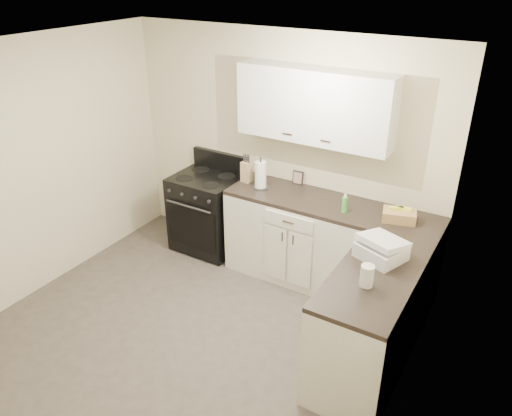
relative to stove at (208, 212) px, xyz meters
The scene contains 20 objects.
floor 1.73m from the stove, 62.39° to the right, with size 3.60×3.60×0.00m, color #473F38.
ceiling 2.63m from the stove, 62.39° to the right, with size 3.60×3.60×0.00m, color white.
wall_back 1.15m from the stove, 22.84° to the left, with size 3.60×3.60×0.00m, color beige.
wall_right 3.07m from the stove, 29.84° to the right, with size 3.60×3.60×0.00m, color beige.
wall_left 1.96m from the stove, 124.89° to the right, with size 3.60×3.60×0.00m, color beige.
base_cabinets_back 1.20m from the stove, ahead, with size 1.55×0.60×0.90m, color silver.
base_cabinets_right 2.36m from the stove, 15.38° to the right, with size 0.60×1.90×0.90m, color silver.
countertop_back 1.28m from the stove, ahead, with size 1.55×0.60×0.04m, color black.
countertop_right 2.40m from the stove, 15.38° to the right, with size 0.60×1.90×0.04m, color black.
upper_cabinets 1.83m from the stove, ahead, with size 1.55×0.30×0.70m, color silver.
stove is the anchor object (origin of this frame).
knife_block 0.78m from the stove, ahead, with size 0.10×0.09×0.22m, color tan.
paper_towel 0.95m from the stove, ahead, with size 0.12×0.12×0.29m, color white.
soap_bottle 1.76m from the stove, ahead, with size 0.05×0.05×0.16m, color green.
picture_frame 1.18m from the stove, 15.89° to the left, with size 0.12×0.02×0.14m, color black.
wicker_basket 2.23m from the stove, ahead, with size 0.30×0.20×0.10m, color tan.
countertop_grill 2.39m from the stove, 16.95° to the right, with size 0.33×0.31×0.12m, color silver.
glass_jar 2.57m from the stove, 25.90° to the right, with size 0.10×0.10×0.17m, color silver.
oven_mitt_near 2.34m from the stove, 33.65° to the right, with size 0.02×0.13×0.23m, color black.
oven_mitt_far 2.16m from the stove, 25.26° to the right, with size 0.02×0.17×0.29m, color black.
Camera 1 is at (2.34, -2.63, 3.11)m, focal length 35.00 mm.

